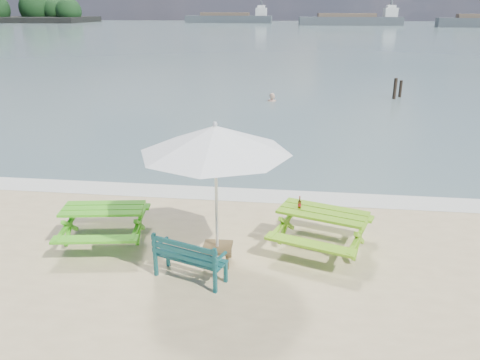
# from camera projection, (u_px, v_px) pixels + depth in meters

# --- Properties ---
(sea) EXTENTS (300.00, 300.00, 0.00)m
(sea) POSITION_uv_depth(u_px,v_px,m) (294.00, 33.00, 86.68)
(sea) COLOR slate
(sea) RESTS_ON ground
(foam_strip) EXTENTS (22.00, 0.90, 0.01)m
(foam_strip) POSITION_uv_depth(u_px,v_px,m) (240.00, 195.00, 11.88)
(foam_strip) COLOR silver
(foam_strip) RESTS_ON ground
(picnic_table_left) EXTENTS (1.85, 1.99, 0.76)m
(picnic_table_left) POSITION_uv_depth(u_px,v_px,m) (105.00, 225.00, 9.39)
(picnic_table_left) COLOR #41AB19
(picnic_table_left) RESTS_ON ground
(picnic_table_right) EXTENTS (2.17, 2.29, 0.80)m
(picnic_table_right) POSITION_uv_depth(u_px,v_px,m) (322.00, 231.00, 9.13)
(picnic_table_right) COLOR #6BA819
(picnic_table_right) RESTS_ON ground
(park_bench) EXTENTS (1.36, 0.83, 0.80)m
(park_bench) POSITION_uv_depth(u_px,v_px,m) (190.00, 266.00, 8.14)
(park_bench) COLOR #114446
(park_bench) RESTS_ON ground
(side_table) EXTENTS (0.54, 0.54, 0.34)m
(side_table) POSITION_uv_depth(u_px,v_px,m) (217.00, 254.00, 8.68)
(side_table) COLOR brown
(side_table) RESTS_ON ground
(patio_umbrella) EXTENTS (2.71, 2.71, 2.62)m
(patio_umbrella) POSITION_uv_depth(u_px,v_px,m) (215.00, 139.00, 7.92)
(patio_umbrella) COLOR silver
(patio_umbrella) RESTS_ON ground
(beer_bottle) EXTENTS (0.06, 0.06, 0.25)m
(beer_bottle) POSITION_uv_depth(u_px,v_px,m) (300.00, 204.00, 9.10)
(beer_bottle) COLOR brown
(beer_bottle) RESTS_ON picnic_table_right
(swimmer) EXTENTS (0.61, 0.41, 1.65)m
(swimmer) POSITION_uv_depth(u_px,v_px,m) (272.00, 109.00, 23.84)
(swimmer) COLOR tan
(swimmer) RESTS_ON ground
(mooring_pilings) EXTENTS (0.57, 0.77, 1.27)m
(mooring_pilings) POSITION_uv_depth(u_px,v_px,m) (397.00, 91.00, 24.34)
(mooring_pilings) COLOR black
(mooring_pilings) RESTS_ON ground
(cargo_ships) EXTENTS (121.28, 28.17, 4.40)m
(cargo_ships) POSITION_uv_depth(u_px,v_px,m) (407.00, 20.00, 123.31)
(cargo_ships) COLOR #3C4348
(cargo_ships) RESTS_ON ground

